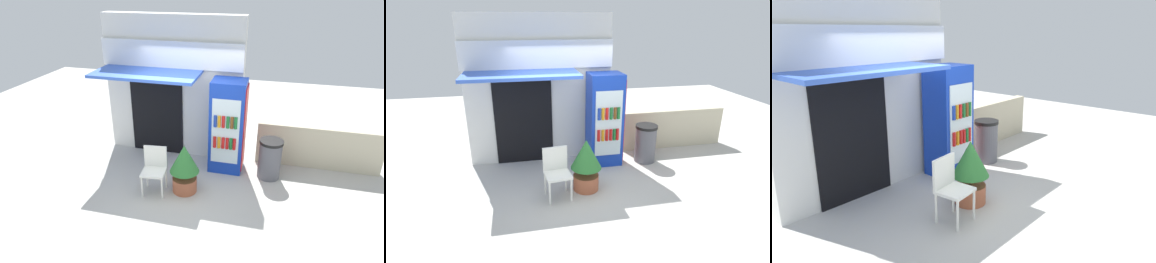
# 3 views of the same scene
# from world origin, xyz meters

# --- Properties ---
(ground) EXTENTS (16.00, 16.00, 0.00)m
(ground) POSITION_xyz_m (0.00, 0.00, 0.00)
(ground) COLOR beige
(storefront_building) EXTENTS (3.06, 1.33, 3.11)m
(storefront_building) POSITION_xyz_m (-0.65, 1.50, 1.59)
(storefront_building) COLOR silver
(storefront_building) RESTS_ON ground
(drink_cooler) EXTENTS (0.71, 0.64, 1.96)m
(drink_cooler) POSITION_xyz_m (0.69, 1.00, 0.98)
(drink_cooler) COLOR #1438B2
(drink_cooler) RESTS_ON ground
(plastic_chair) EXTENTS (0.48, 0.46, 0.90)m
(plastic_chair) POSITION_xyz_m (-0.51, -0.15, 0.52)
(plastic_chair) COLOR white
(plastic_chair) RESTS_ON ground
(potted_plant_near_shop) EXTENTS (0.56, 0.56, 0.98)m
(potted_plant_near_shop) POSITION_xyz_m (0.05, -0.04, 0.56)
(potted_plant_near_shop) COLOR #AD5B3D
(potted_plant_near_shop) RESTS_ON ground
(trash_bin) EXTENTS (0.47, 0.47, 0.84)m
(trash_bin) POSITION_xyz_m (1.59, 0.86, 0.42)
(trash_bin) COLOR #595960
(trash_bin) RESTS_ON ground
(stone_boundary_wall) EXTENTS (2.57, 0.20, 0.93)m
(stone_boundary_wall) POSITION_xyz_m (2.57, 1.54, 0.46)
(stone_boundary_wall) COLOR beige
(stone_boundary_wall) RESTS_ON ground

